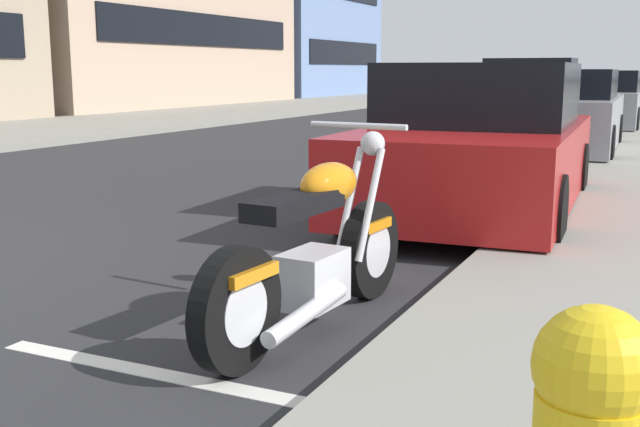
{
  "coord_description": "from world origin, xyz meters",
  "views": [
    {
      "loc": [
        -2.76,
        -5.93,
        1.41
      ],
      "look_at": [
        1.13,
        -4.1,
        0.6
      ],
      "focal_mm": 43.24,
      "sensor_mm": 36.0,
      "label": 1
    }
  ],
  "objects_px": {
    "crossing_truck": "(529,78)",
    "parked_car_mid_block": "(559,114)",
    "parked_motorcycle": "(315,254)",
    "parked_car_across_street": "(602,102)",
    "parked_car_near_corner": "(478,147)"
  },
  "relations": [
    {
      "from": "parked_car_near_corner",
      "to": "crossing_truck",
      "type": "relative_size",
      "value": 0.75
    },
    {
      "from": "parked_motorcycle",
      "to": "parked_car_near_corner",
      "type": "height_order",
      "value": "parked_car_near_corner"
    },
    {
      "from": "parked_motorcycle",
      "to": "crossing_truck",
      "type": "distance_m",
      "value": 33.65
    },
    {
      "from": "parked_car_near_corner",
      "to": "crossing_truck",
      "type": "height_order",
      "value": "crossing_truck"
    },
    {
      "from": "parked_car_near_corner",
      "to": "parked_car_mid_block",
      "type": "relative_size",
      "value": 0.96
    },
    {
      "from": "parked_car_mid_block",
      "to": "parked_car_near_corner",
      "type": "bearing_deg",
      "value": 178.85
    },
    {
      "from": "parked_car_mid_block",
      "to": "parked_car_across_street",
      "type": "bearing_deg",
      "value": -3.19
    },
    {
      "from": "parked_car_across_street",
      "to": "crossing_truck",
      "type": "height_order",
      "value": "crossing_truck"
    },
    {
      "from": "parked_car_across_street",
      "to": "parked_motorcycle",
      "type": "bearing_deg",
      "value": 179.93
    },
    {
      "from": "parked_car_across_street",
      "to": "crossing_truck",
      "type": "xyz_separation_m",
      "value": [
        17.87,
        4.87,
        0.33
      ]
    },
    {
      "from": "parked_motorcycle",
      "to": "crossing_truck",
      "type": "xyz_separation_m",
      "value": [
        33.3,
        4.84,
        0.58
      ]
    },
    {
      "from": "parked_car_across_street",
      "to": "crossing_truck",
      "type": "bearing_deg",
      "value": 15.28
    },
    {
      "from": "parked_car_across_street",
      "to": "parked_car_mid_block",
      "type": "bearing_deg",
      "value": 178.81
    },
    {
      "from": "parked_motorcycle",
      "to": "crossing_truck",
      "type": "bearing_deg",
      "value": 13.16
    },
    {
      "from": "crossing_truck",
      "to": "parked_car_mid_block",
      "type": "bearing_deg",
      "value": 103.02
    }
  ]
}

